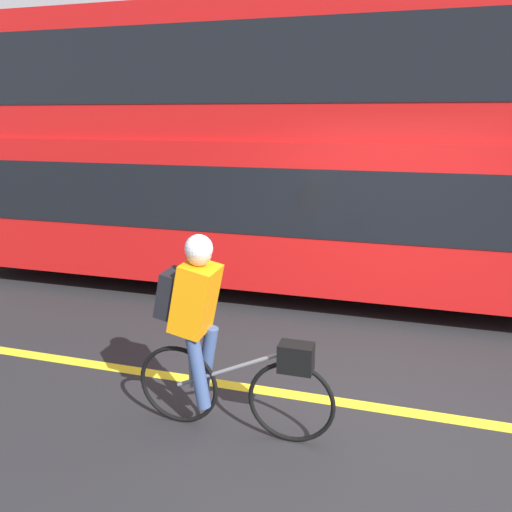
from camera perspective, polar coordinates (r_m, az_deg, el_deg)
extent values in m
plane|color=#232326|center=(4.66, 13.25, -16.65)|extent=(80.00, 80.00, 0.00)
cube|color=yellow|center=(4.68, 13.27, -16.44)|extent=(50.00, 0.14, 0.01)
cube|color=gray|center=(9.71, 15.13, 0.96)|extent=(60.00, 1.63, 0.13)
cube|color=#9E9EA3|center=(10.46, 16.85, 22.48)|extent=(60.00, 0.30, 7.58)
cylinder|color=black|center=(7.34, 22.46, -1.16)|extent=(0.95, 0.30, 0.95)
cylinder|color=black|center=(8.75, -18.05, 1.86)|extent=(0.95, 0.30, 0.95)
cube|color=red|center=(7.39, 0.38, 6.13)|extent=(9.26, 2.45, 1.88)
cube|color=black|center=(7.35, 0.38, 7.86)|extent=(8.89, 2.47, 0.83)
cube|color=red|center=(7.30, 0.40, 19.77)|extent=(9.26, 2.35, 1.61)
cube|color=black|center=(7.30, 0.40, 20.40)|extent=(8.89, 2.37, 0.90)
torus|color=black|center=(4.00, 4.03, -16.34)|extent=(0.69, 0.04, 0.69)
torus|color=black|center=(4.26, -8.86, -14.33)|extent=(0.69, 0.04, 0.69)
cylinder|color=slate|center=(4.00, -2.69, -12.71)|extent=(0.96, 0.03, 0.47)
cylinder|color=slate|center=(4.10, -7.54, -11.55)|extent=(0.03, 0.03, 0.50)
cube|color=black|center=(3.80, 4.59, -11.51)|extent=(0.26, 0.16, 0.22)
cube|color=orange|center=(3.86, -6.93, -4.81)|extent=(0.37, 0.32, 0.58)
cube|color=black|center=(3.93, -9.63, -4.22)|extent=(0.21, 0.26, 0.38)
cylinder|color=#384C7A|center=(4.16, -5.65, -11.86)|extent=(0.21, 0.11, 0.62)
cylinder|color=#384C7A|center=(4.01, -6.62, -12.99)|extent=(0.19, 0.11, 0.62)
sphere|color=tan|center=(3.74, -6.54, 0.23)|extent=(0.19, 0.19, 0.19)
sphere|color=silver|center=(3.73, -6.56, 0.87)|extent=(0.21, 0.21, 0.21)
cylinder|color=#515156|center=(9.64, 25.26, 3.37)|extent=(0.48, 0.48, 1.01)
cylinder|color=#59595B|center=(12.06, -23.10, 8.91)|extent=(0.07, 0.07, 2.28)
cube|color=white|center=(11.97, -23.71, 13.21)|extent=(0.36, 0.02, 0.36)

